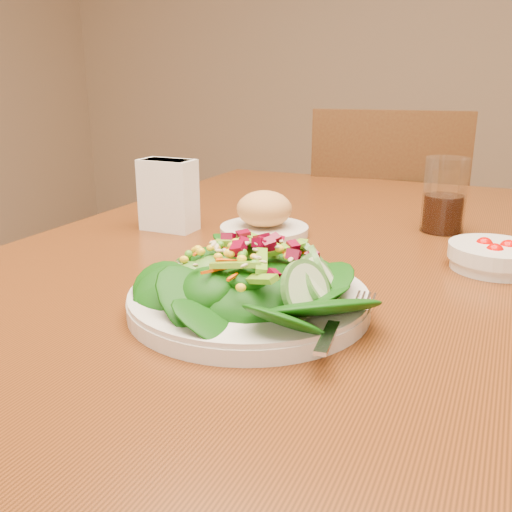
# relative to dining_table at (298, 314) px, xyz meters

# --- Properties ---
(dining_table) EXTENTS (0.90, 1.40, 0.75)m
(dining_table) POSITION_rel_dining_table_xyz_m (0.00, 0.00, 0.00)
(dining_table) COLOR #6A3010
(dining_table) RESTS_ON ground_plane
(chair_far) EXTENTS (0.49, 0.49, 0.93)m
(chair_far) POSITION_rel_dining_table_xyz_m (-0.03, 0.85, -0.16)
(chair_far) COLOR #462E13
(chair_far) RESTS_ON ground_plane
(salad_plate) EXTENTS (0.28, 0.28, 0.08)m
(salad_plate) POSITION_rel_dining_table_xyz_m (0.03, -0.23, 0.13)
(salad_plate) COLOR silver
(salad_plate) RESTS_ON dining_table
(bread_plate) EXTENTS (0.15, 0.15, 0.08)m
(bread_plate) POSITION_rel_dining_table_xyz_m (-0.09, 0.08, 0.13)
(bread_plate) COLOR silver
(bread_plate) RESTS_ON dining_table
(tomato_bowl) EXTENTS (0.13, 0.13, 0.04)m
(tomato_bowl) POSITION_rel_dining_table_xyz_m (0.28, 0.04, 0.12)
(tomato_bowl) COLOR silver
(tomato_bowl) RESTS_ON dining_table
(drinking_glass) EXTENTS (0.07, 0.07, 0.13)m
(drinking_glass) POSITION_rel_dining_table_xyz_m (0.18, 0.22, 0.16)
(drinking_glass) COLOR silver
(drinking_glass) RESTS_ON dining_table
(napkin_holder) EXTENTS (0.10, 0.05, 0.12)m
(napkin_holder) POSITION_rel_dining_table_xyz_m (-0.26, 0.04, 0.17)
(napkin_holder) COLOR white
(napkin_holder) RESTS_ON dining_table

